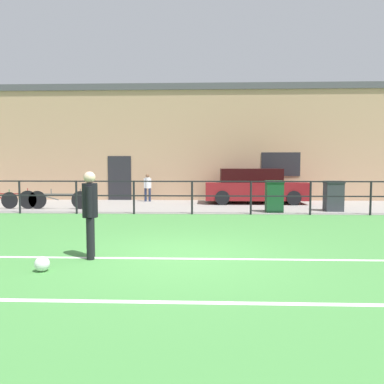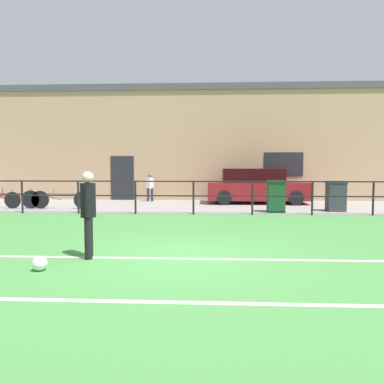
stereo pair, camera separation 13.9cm
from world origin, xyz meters
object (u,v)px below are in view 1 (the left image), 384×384
parked_car_red (254,187)px  player_goalkeeper (90,209)px  bicycle_parked_1 (59,200)px  trash_bin_1 (333,196)px  spectator_child (148,186)px  bicycle_parked_0 (7,199)px  soccer_ball_match (42,264)px  trash_bin_0 (274,196)px

parked_car_red → player_goalkeeper: bearing=-112.8°
parked_car_red → bicycle_parked_1: bearing=-161.7°
player_goalkeeper → trash_bin_1: 9.79m
player_goalkeeper → parked_car_red: bearing=-36.7°
parked_car_red → bicycle_parked_1: 8.08m
bicycle_parked_1 → spectator_child: bearing=47.0°
bicycle_parked_0 → parked_car_red: bearing=14.7°
player_goalkeeper → trash_bin_1: (6.69, 7.14, -0.32)m
parked_car_red → spectator_child: bearing=173.1°
bicycle_parked_1 → parked_car_red: bearing=18.3°
player_goalkeeper → spectator_child: bearing=-10.7°
player_goalkeeper → bicycle_parked_0: size_ratio=0.68×
soccer_ball_match → spectator_child: size_ratio=0.19×
player_goalkeeper → bicycle_parked_0: player_goalkeeper is taller
player_goalkeeper → trash_bin_0: (4.50, 6.78, -0.31)m
bicycle_parked_0 → trash_bin_0: 10.01m
parked_car_red → trash_bin_0: parked_car_red is taller
parked_car_red → trash_bin_1: parked_car_red is taller
spectator_child → trash_bin_0: 6.30m
spectator_child → trash_bin_0: bearing=140.0°
bicycle_parked_0 → soccer_ball_match: bearing=-59.0°
player_goalkeeper → bicycle_parked_0: bearing=22.7°
bicycle_parked_1 → trash_bin_1: size_ratio=2.14×
soccer_ball_match → bicycle_parked_1: bicycle_parked_1 is taller
player_goalkeeper → bicycle_parked_0: (-5.49, 7.38, -0.51)m
bicycle_parked_0 → spectator_child: bearing=32.4°
soccer_ball_match → trash_bin_1: 10.80m
soccer_ball_match → spectator_child: 11.40m
spectator_child → bicycle_parked_0: 5.81m
bicycle_parked_0 → bicycle_parked_1: (2.00, 0.00, -0.01)m
soccer_ball_match → player_goalkeeper: bearing=60.1°
spectator_child → trash_bin_1: size_ratio=1.16×
soccer_ball_match → spectator_child: (-0.08, 11.39, 0.62)m
soccer_ball_match → bicycle_parked_0: bearing=121.0°
player_goalkeeper → trash_bin_1: player_goalkeeper is taller
player_goalkeeper → bicycle_parked_1: 8.18m
soccer_ball_match → parked_car_red: (4.68, 10.81, 0.62)m
player_goalkeeper → parked_car_red: player_goalkeeper is taller
spectator_child → trash_bin_1: bearing=151.4°
trash_bin_0 → trash_bin_1: size_ratio=1.02×
soccer_ball_match → parked_car_red: bearing=66.6°
soccer_ball_match → trash_bin_0: bearing=56.8°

